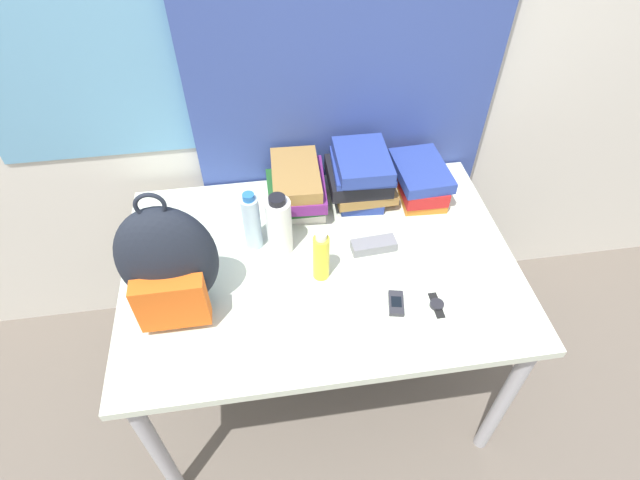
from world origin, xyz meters
TOP-DOWN VIEW (x-y plane):
  - ground_plane at (0.00, 0.00)m, footprint 12.00×12.00m
  - wall_back at (-0.00, 0.97)m, footprint 6.00×0.06m
  - curtain_blue at (0.16, 0.92)m, footprint 1.09×0.04m
  - desk at (0.00, 0.44)m, footprint 1.29×0.89m
  - backpack at (-0.45, 0.34)m, footprint 0.28×0.20m
  - book_stack_left at (-0.04, 0.74)m, footprint 0.23×0.29m
  - book_stack_center at (0.19, 0.74)m, footprint 0.24×0.26m
  - book_stack_right at (0.42, 0.73)m, footprint 0.19×0.28m
  - water_bottle at (-0.21, 0.55)m, footprint 0.06×0.06m
  - sports_bottle at (-0.12, 0.52)m, footprint 0.08×0.08m
  - sunscreen_bottle at (-0.01, 0.38)m, footprint 0.05×0.05m
  - cell_phone at (0.20, 0.23)m, footprint 0.06×0.10m
  - sunglasses_case at (0.19, 0.47)m, footprint 0.15×0.07m
  - wristwatch at (0.33, 0.21)m, footprint 0.04×0.09m

SIDE VIEW (x-z plane):
  - ground_plane at x=0.00m, z-range 0.00..0.00m
  - desk at x=0.00m, z-range 0.30..1.06m
  - wristwatch at x=0.33m, z-range 0.76..0.77m
  - cell_phone at x=0.20m, z-range 0.76..0.77m
  - sunglasses_case at x=0.19m, z-range 0.76..0.79m
  - book_stack_right at x=0.42m, z-range 0.76..0.89m
  - book_stack_left at x=-0.04m, z-range 0.76..0.92m
  - sunscreen_bottle at x=-0.01m, z-range 0.75..0.94m
  - book_stack_center at x=0.19m, z-range 0.76..0.96m
  - water_bottle at x=-0.21m, z-range 0.75..0.98m
  - sports_bottle at x=-0.12m, z-range 0.75..0.98m
  - backpack at x=-0.45m, z-range 0.72..1.16m
  - curtain_blue at x=0.16m, z-range 0.00..2.50m
  - wall_back at x=0.00m, z-range 0.00..2.50m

